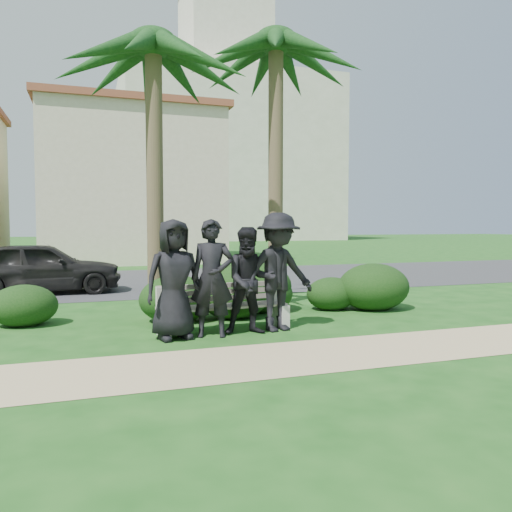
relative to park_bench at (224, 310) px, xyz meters
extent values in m
plane|color=#164914|center=(1.01, -0.06, -0.34)|extent=(160.00, 160.00, 0.00)
cube|color=tan|center=(1.01, -1.86, -0.34)|extent=(30.00, 1.60, 0.01)
cube|color=#2D2D30|center=(1.01, 7.94, -0.34)|extent=(160.00, 8.00, 0.01)
cube|color=beige|center=(0.01, 17.94, 3.16)|extent=(8.00, 8.00, 7.00)
cube|color=brown|center=(0.01, 17.94, 6.81)|extent=(8.40, 8.40, 0.30)
cube|color=beige|center=(15.01, 54.94, 9.66)|extent=(26.00, 18.00, 20.00)
cube|color=beige|center=(15.01, 54.94, 25.66)|extent=(10.00, 10.00, 12.00)
cube|color=gray|center=(0.00, -0.04, 0.06)|extent=(2.16, 0.63, 0.04)
cube|color=gray|center=(0.00, 0.18, 0.28)|extent=(2.12, 0.18, 0.25)
cube|color=beige|center=(-0.99, -0.04, -0.14)|extent=(0.18, 0.50, 0.39)
cube|color=beige|center=(0.99, -0.04, -0.14)|extent=(0.18, 0.50, 0.39)
imported|color=black|center=(-0.86, -0.30, 0.57)|extent=(0.97, 0.72, 1.82)
imported|color=black|center=(-0.28, -0.34, 0.57)|extent=(0.75, 0.60, 1.82)
imported|color=black|center=(0.34, -0.34, 0.51)|extent=(0.90, 0.75, 1.69)
imported|color=black|center=(0.85, -0.26, 0.63)|extent=(1.35, 0.93, 1.92)
ellipsoid|color=black|center=(-3.14, 1.53, 0.03)|extent=(1.12, 0.92, 0.73)
ellipsoid|color=black|center=(-0.59, 1.09, 0.09)|extent=(1.31, 1.09, 0.86)
ellipsoid|color=black|center=(1.24, 1.51, 0.04)|extent=(1.16, 0.96, 0.76)
ellipsoid|color=black|center=(1.02, 1.62, 0.19)|extent=(1.62, 1.34, 1.06)
ellipsoid|color=black|center=(2.64, 1.33, 0.01)|extent=(1.05, 0.87, 0.69)
ellipsoid|color=black|center=(3.47, 1.07, 0.15)|extent=(1.50, 1.24, 0.98)
ellipsoid|color=black|center=(0.50, 1.09, 0.09)|extent=(1.31, 1.09, 0.86)
cylinder|color=brown|center=(-0.84, 1.92, 2.24)|extent=(0.32, 0.32, 5.15)
cylinder|color=brown|center=(1.81, 2.36, 2.49)|extent=(0.32, 0.32, 5.65)
imported|color=black|center=(-3.19, 5.85, 0.32)|extent=(3.92, 1.67, 1.32)
camera|label=1|loc=(-2.10, -7.77, 1.37)|focal=35.00mm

